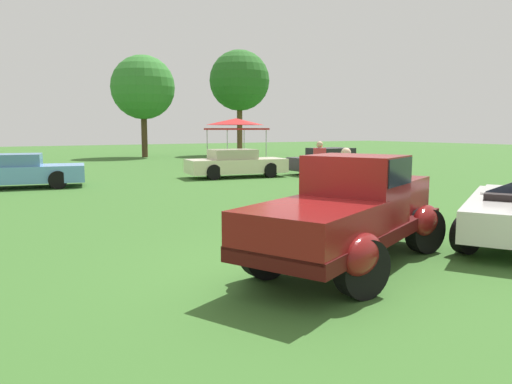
% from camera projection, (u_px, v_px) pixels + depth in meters
% --- Properties ---
extents(ground_plane, '(120.00, 120.00, 0.00)m').
position_uv_depth(ground_plane, '(308.00, 272.00, 7.23)').
color(ground_plane, '#386628').
extents(feature_pickup_truck, '(4.78, 3.18, 1.70)m').
position_uv_depth(feature_pickup_truck, '(353.00, 210.00, 7.49)').
color(feature_pickup_truck, '#400B0B').
rests_on(feature_pickup_truck, ground_plane).
extents(show_car_skyblue, '(4.80, 2.58, 1.22)m').
position_uv_depth(show_car_skyblue, '(16.00, 171.00, 17.38)').
color(show_car_skyblue, '#669EDB').
rests_on(show_car_skyblue, ground_plane).
extents(show_car_cream, '(4.52, 2.35, 1.22)m').
position_uv_depth(show_car_cream, '(236.00, 164.00, 21.34)').
color(show_car_cream, beige).
rests_on(show_car_cream, ground_plane).
extents(show_car_charcoal, '(4.28, 1.74, 1.22)m').
position_uv_depth(show_car_charcoal, '(333.00, 161.00, 23.00)').
color(show_car_charcoal, '#28282D').
rests_on(show_car_charcoal, ground_plane).
extents(spectator_between_cars, '(0.30, 0.43, 1.69)m').
position_uv_depth(spectator_between_cars, '(345.00, 183.00, 10.82)').
color(spectator_between_cars, '#283351').
rests_on(spectator_between_cars, ground_plane).
extents(spectator_far_side, '(0.47, 0.40, 1.69)m').
position_uv_depth(spectator_far_side, '(319.00, 164.00, 16.53)').
color(spectator_far_side, '#9E998E').
rests_on(spectator_far_side, ground_plane).
extents(canopy_tent_left_field, '(2.77, 2.77, 2.71)m').
position_uv_depth(canopy_tent_left_field, '(236.00, 123.00, 27.86)').
color(canopy_tent_left_field, '#B7B7BC').
rests_on(canopy_tent_left_field, ground_plane).
extents(treeline_mid_left, '(4.70, 4.70, 7.52)m').
position_uv_depth(treeline_mid_left, '(143.00, 88.00, 36.08)').
color(treeline_mid_left, '#47331E').
rests_on(treeline_mid_left, ground_plane).
extents(treeline_center, '(4.83, 4.83, 8.40)m').
position_uv_depth(treeline_center, '(239.00, 81.00, 39.28)').
color(treeline_center, brown).
rests_on(treeline_center, ground_plane).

